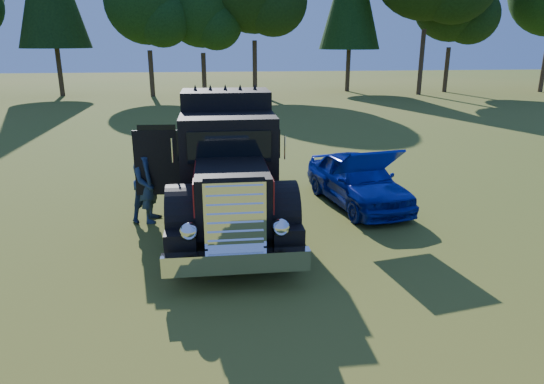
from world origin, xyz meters
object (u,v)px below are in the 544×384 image
at_px(spectator_near, 149,180).
at_px(hotrod_coupe, 358,180).
at_px(spectator_far, 149,181).
at_px(diamond_t_truck, 228,170).

bearing_deg(spectator_near, hotrod_coupe, -82.00).
bearing_deg(hotrod_coupe, spectator_near, -173.69).
distance_m(hotrod_coupe, spectator_far, 5.26).
bearing_deg(hotrod_coupe, diamond_t_truck, -164.32).
relative_size(spectator_near, spectator_far, 1.04).
xyz_separation_m(hotrod_coupe, spectator_near, (-5.20, -0.58, 0.34)).
distance_m(diamond_t_truck, spectator_far, 1.93).
bearing_deg(diamond_t_truck, spectator_far, 167.59).
bearing_deg(spectator_near, diamond_t_truck, -99.66).
distance_m(diamond_t_truck, hotrod_coupe, 3.55).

